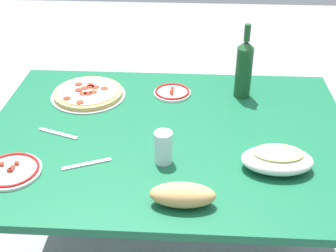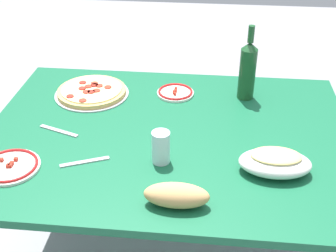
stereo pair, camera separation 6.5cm
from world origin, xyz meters
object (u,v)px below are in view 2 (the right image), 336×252
object	(u,v)px
pepperoni_pizza	(92,92)
side_plate_far	(175,92)
wine_bottle	(248,69)
baked_pasta_dish	(275,162)
dining_table	(168,154)
side_plate_near	(10,166)
bread_loaf	(177,195)
water_glass	(161,147)

from	to	relation	value
pepperoni_pizza	side_plate_far	distance (m)	0.36
wine_bottle	pepperoni_pizza	bearing A→B (deg)	3.91
pepperoni_pizza	wine_bottle	bearing A→B (deg)	-176.09
baked_pasta_dish	wine_bottle	size ratio (longest dim) A/B	0.75
dining_table	side_plate_near	distance (m)	0.59
baked_pasta_dish	side_plate_near	distance (m)	0.89
dining_table	baked_pasta_dish	bearing A→B (deg)	151.80
baked_pasta_dish	wine_bottle	distance (m)	0.53
side_plate_far	bread_loaf	size ratio (longest dim) A/B	0.80
wine_bottle	side_plate_far	xyz separation A→B (m)	(0.30, 0.00, -0.12)
baked_pasta_dish	bread_loaf	bearing A→B (deg)	32.64
water_glass	side_plate_far	world-z (taller)	water_glass
dining_table	water_glass	world-z (taller)	water_glass
dining_table	side_plate_far	size ratio (longest dim) A/B	8.66
pepperoni_pizza	water_glass	distance (m)	0.58
wine_bottle	bread_loaf	bearing A→B (deg)	71.95
pepperoni_pizza	water_glass	size ratio (longest dim) A/B	2.73
wine_bottle	water_glass	bearing A→B (deg)	58.48
baked_pasta_dish	side_plate_near	xyz separation A→B (m)	(0.88, 0.07, -0.03)
baked_pasta_dish	wine_bottle	xyz separation A→B (m)	(0.08, -0.52, 0.09)
side_plate_far	dining_table	bearing A→B (deg)	90.24
water_glass	side_plate_far	distance (m)	0.50
baked_pasta_dish	side_plate_near	bearing A→B (deg)	4.77
baked_pasta_dish	bread_loaf	distance (m)	0.37
side_plate_near	side_plate_far	xyz separation A→B (m)	(-0.51, -0.59, 0.00)
baked_pasta_dish	side_plate_near	world-z (taller)	baked_pasta_dish
bread_loaf	dining_table	bearing A→B (deg)	-80.44
pepperoni_pizza	side_plate_near	world-z (taller)	pepperoni_pizza
wine_bottle	bread_loaf	world-z (taller)	wine_bottle
bread_loaf	pepperoni_pizza	bearing A→B (deg)	-57.40
dining_table	side_plate_near	size ratio (longest dim) A/B	6.85
dining_table	baked_pasta_dish	distance (m)	0.45
wine_bottle	water_glass	size ratio (longest dim) A/B	2.73
wine_bottle	water_glass	world-z (taller)	wine_bottle
water_glass	side_plate_near	distance (m)	0.51
dining_table	bread_loaf	size ratio (longest dim) A/B	6.96
wine_bottle	bread_loaf	distance (m)	0.76
dining_table	wine_bottle	bearing A→B (deg)	-133.55
baked_pasta_dish	water_glass	distance (m)	0.38
pepperoni_pizza	side_plate_far	size ratio (longest dim) A/B	2.00
dining_table	side_plate_far	distance (m)	0.33
pepperoni_pizza	water_glass	xyz separation A→B (m)	(-0.36, 0.45, 0.04)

